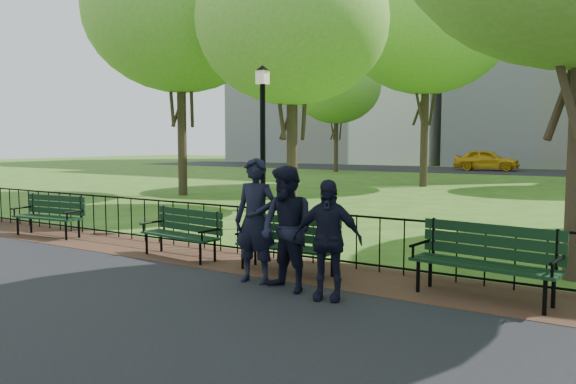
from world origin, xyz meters
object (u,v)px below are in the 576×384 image
Objects in this scene: tree_mid_w at (180,11)px; tree_far_w at (336,86)px; tree_near_w at (292,22)px; park_bench_left_a at (184,228)px; lamppost at (263,140)px; person_right at (327,240)px; person_left at (256,221)px; person_mid at (287,229)px; park_bench_left_b at (51,211)px; park_bench_main at (277,236)px; taxi at (487,160)px; park_bench_right_a at (486,253)px; tree_far_c at (427,20)px.

tree_far_w is at bearing 98.68° from tree_mid_w.
tree_mid_w is 1.20× the size of tree_far_w.
park_bench_left_a is at bearing -72.65° from tree_near_w.
lamppost is 6.41m from person_right.
person_left is 1.05× the size of person_mid.
tree_near_w reaches higher than lamppost.
tree_mid_w is (-4.21, 8.65, 6.44)m from park_bench_left_b.
lamppost is (-0.83, 3.64, 1.56)m from park_bench_left_a.
lamppost is at bearing 129.06° from park_bench_main.
taxi is at bearing 82.01° from park_bench_left_b.
tree_far_w is at bearing 101.54° from person_right.
park_bench_right_a is 0.23× the size of tree_far_w.
person_right is (0.65, -0.05, -0.08)m from person_mid.
tree_far_c reaches higher than tree_near_w.
park_bench_left_b is at bearing -132.37° from lamppost.
person_right is at bearing -47.44° from lamppost.
taxi is (-5.41, 35.05, -0.11)m from person_mid.
person_mid is at bearing -175.98° from taxi.
person_left is at bearing -78.35° from tree_far_c.
tree_near_w is 21.47m from tree_far_w.
park_bench_left_a is 0.97× the size of park_bench_left_b.
person_left reaches higher than person_right.
person_left is at bearing -64.65° from tree_far_w.
tree_far_c reaches higher than tree_mid_w.
tree_near_w is at bearing 143.28° from park_bench_right_a.
park_bench_left_b is 19.13m from tree_far_c.
person_right is (7.43, -1.13, 0.24)m from park_bench_left_b.
person_right reaches higher than park_bench_right_a.
person_left is at bearing -156.13° from park_bench_right_a.
person_left is (2.95, -4.40, -1.18)m from lamppost.
taxi is (-0.37, 26.84, -4.87)m from tree_near_w.
park_bench_main is at bearing -177.02° from taxi.
person_left reaches higher than park_bench_right_a.
tree_far_c reaches higher than person_right.
tree_far_c reaches higher than person_mid.
tree_far_w reaches higher than lamppost.
taxi is (1.37, 33.97, 0.21)m from park_bench_left_b.
tree_far_c is (-6.87, 17.66, 6.90)m from park_bench_right_a.
park_bench_right_a is at bearing -68.73° from tree_far_c.
tree_far_c is 6.26× the size of person_mid.
person_left is (-3.04, -0.92, 0.31)m from park_bench_right_a.
person_left is (4.39, -8.04, -4.72)m from tree_near_w.
lamppost is at bearing 109.12° from park_bench_left_a.
tree_near_w is (1.74, 7.13, 5.08)m from park_bench_left_b.
park_bench_main is 9.85m from tree_near_w.
tree_far_w is 4.64× the size of person_left.
park_bench_right_a is (9.18, 0.01, 0.05)m from park_bench_left_b.
tree_far_w reaches higher than park_bench_right_a.
tree_mid_w reaches higher than park_bench_main.
person_left is at bearing -79.12° from park_bench_main.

